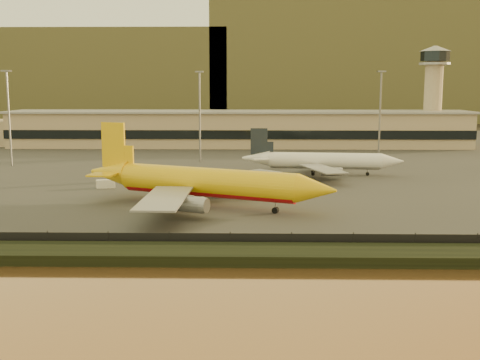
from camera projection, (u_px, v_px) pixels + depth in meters
name	position (u px, v px, depth m)	size (l,w,h in m)	color
ground	(220.00, 228.00, 91.47)	(900.00, 900.00, 0.00)	black
embankment	(213.00, 254.00, 74.57)	(320.00, 7.00, 1.40)	black
tarmac	(237.00, 156.00, 185.30)	(320.00, 220.00, 0.20)	#2D2D2D
perimeter_fence	(215.00, 241.00, 78.43)	(300.00, 0.05, 2.20)	black
terminal_building	(198.00, 129.00, 214.84)	(202.00, 25.00, 12.60)	tan
control_tower	(434.00, 86.00, 216.11)	(11.20, 11.20, 35.50)	tan
apron_light_masts	(290.00, 107.00, 162.84)	(152.20, 12.20, 25.40)	slate
distant_hills	(216.00, 72.00, 422.95)	(470.00, 160.00, 70.00)	brown
dhl_cargo_jet	(203.00, 183.00, 106.04)	(46.28, 43.82, 14.49)	#E3B00B
white_narrowbody_jet	(322.00, 161.00, 144.86)	(38.77, 37.66, 11.13)	white
gse_vehicle_yellow	(246.00, 190.00, 118.34)	(4.20, 1.89, 1.89)	#E3B00B
gse_vehicle_white	(106.00, 184.00, 126.42)	(3.84, 1.73, 1.73)	white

